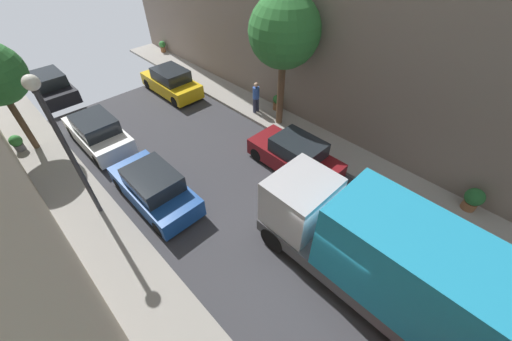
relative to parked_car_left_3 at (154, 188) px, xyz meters
name	(u,v)px	position (x,y,z in m)	size (l,w,h in m)	color
ground	(334,263)	(2.70, -6.59, -0.72)	(32.00, 32.00, 0.00)	#38383D
sidewalk_right	(403,187)	(7.70, -6.59, -0.64)	(2.00, 44.00, 0.15)	gray
parked_car_left_3	(154,188)	(0.00, 0.00, 0.00)	(1.78, 4.20, 1.57)	#194799
parked_car_left_4	(98,132)	(0.00, 5.18, 0.00)	(1.78, 4.20, 1.57)	white
parked_car_left_5	(51,87)	(0.00, 11.75, 0.00)	(1.78, 4.20, 1.57)	black
parked_car_right_1	(295,156)	(5.40, -2.58, 0.00)	(1.78, 4.20, 1.57)	maroon
parked_car_right_2	(171,82)	(5.40, 7.21, 0.00)	(1.78, 4.20, 1.57)	gold
delivery_truck	(373,251)	(2.70, -7.52, 1.07)	(2.26, 6.60, 3.38)	#4C4C51
pedestrian	(256,97)	(7.39, 1.89, 0.35)	(0.40, 0.36, 1.72)	#2D334C
street_tree_1	(284,32)	(7.53, 0.28, 4.00)	(3.17, 3.17, 6.19)	brown
potted_plant_0	(163,46)	(8.39, 13.13, -0.13)	(0.48, 0.48, 0.81)	brown
potted_plant_1	(17,142)	(-2.99, 7.29, -0.14)	(0.54, 0.54, 0.79)	slate
potted_plant_2	(474,199)	(8.27, -8.87, -0.04)	(0.67, 0.67, 0.96)	brown
potted_plant_3	(277,102)	(8.41, 1.24, -0.12)	(0.49, 0.49, 0.87)	brown
lamp_post	(59,133)	(-1.90, 0.98, 3.03)	(0.44, 0.44, 5.46)	#333338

